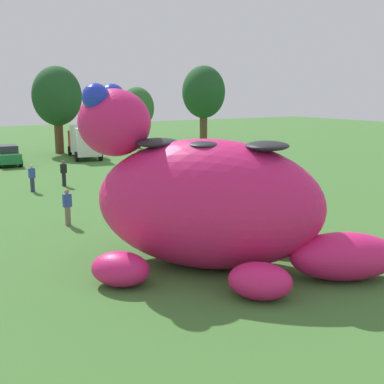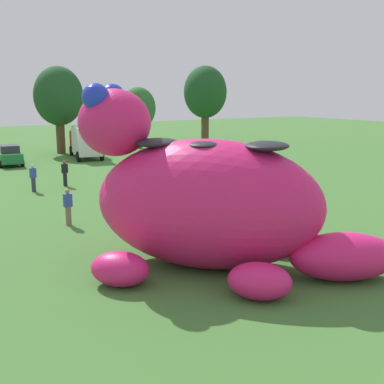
# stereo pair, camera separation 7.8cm
# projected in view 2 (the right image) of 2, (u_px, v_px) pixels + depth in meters

# --- Properties ---
(ground_plane) EXTENTS (160.00, 160.00, 0.00)m
(ground_plane) POSITION_uv_depth(u_px,v_px,m) (211.00, 264.00, 17.70)
(ground_plane) COLOR #427533
(giant_inflatable_creature) EXTENTS (11.38, 9.58, 6.37)m
(giant_inflatable_creature) POSITION_uv_depth(u_px,v_px,m) (208.00, 202.00, 17.09)
(giant_inflatable_creature) COLOR #E01E6B
(giant_inflatable_creature) RESTS_ON ground
(car_green) EXTENTS (2.16, 4.21, 1.72)m
(car_green) POSITION_uv_depth(u_px,v_px,m) (9.00, 155.00, 41.51)
(car_green) COLOR #1E7238
(car_green) RESTS_ON ground
(box_truck) EXTENTS (3.34, 6.67, 2.95)m
(box_truck) POSITION_uv_depth(u_px,v_px,m) (85.00, 141.00, 46.03)
(box_truck) COLOR #B2231E
(box_truck) RESTS_ON ground
(tree_centre_left) EXTENTS (4.85, 4.85, 8.61)m
(tree_centre_left) POSITION_uv_depth(u_px,v_px,m) (59.00, 97.00, 48.84)
(tree_centre_left) COLOR brown
(tree_centre_left) RESTS_ON ground
(tree_centre) EXTENTS (3.74, 3.74, 6.63)m
(tree_centre) POSITION_uv_depth(u_px,v_px,m) (138.00, 108.00, 53.53)
(tree_centre) COLOR brown
(tree_centre) RESTS_ON ground
(tree_centre_right) EXTENTS (5.18, 5.18, 9.20)m
(tree_centre_right) POSITION_uv_depth(u_px,v_px,m) (205.00, 93.00, 59.39)
(tree_centre_right) COLOR brown
(tree_centre_right) RESTS_ON ground
(spectator_mid_field) EXTENTS (0.38, 0.26, 1.71)m
(spectator_mid_field) POSITION_uv_depth(u_px,v_px,m) (68.00, 207.00, 22.76)
(spectator_mid_field) COLOR #726656
(spectator_mid_field) RESTS_ON ground
(spectator_by_cars) EXTENTS (0.38, 0.26, 1.71)m
(spectator_by_cars) POSITION_uv_depth(u_px,v_px,m) (33.00, 178.00, 30.47)
(spectator_by_cars) COLOR #2D334C
(spectator_by_cars) RESTS_ON ground
(spectator_wandering) EXTENTS (0.38, 0.26, 1.71)m
(spectator_wandering) POSITION_uv_depth(u_px,v_px,m) (65.00, 173.00, 32.29)
(spectator_wandering) COLOR black
(spectator_wandering) RESTS_ON ground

